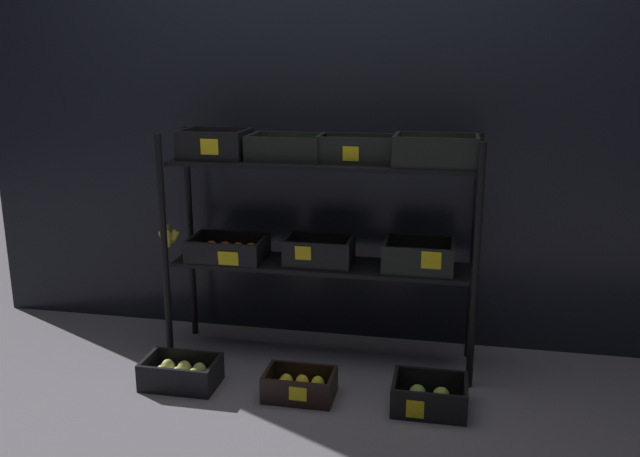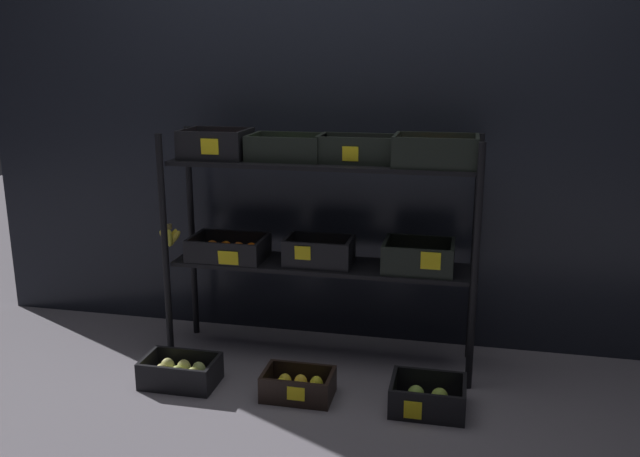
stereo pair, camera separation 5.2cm
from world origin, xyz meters
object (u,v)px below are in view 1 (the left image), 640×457
crate_ground_pear (181,374)px  crate_ground_apple_green (429,398)px  display_rack (321,206)px  crate_ground_lemon (300,387)px

crate_ground_pear → crate_ground_apple_green: 1.12m
crate_ground_pear → display_rack: bearing=35.9°
crate_ground_lemon → crate_ground_pear: bearing=180.0°
crate_ground_lemon → crate_ground_apple_green: 0.56m
crate_ground_apple_green → crate_ground_lemon: bearing=-179.0°
display_rack → crate_ground_pear: (-0.57, -0.41, -0.72)m
display_rack → crate_ground_lemon: display_rack is taller
display_rack → crate_ground_apple_green: size_ratio=4.97×
display_rack → crate_ground_pear: bearing=-144.1°
crate_ground_lemon → crate_ground_apple_green: size_ratio=0.98×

